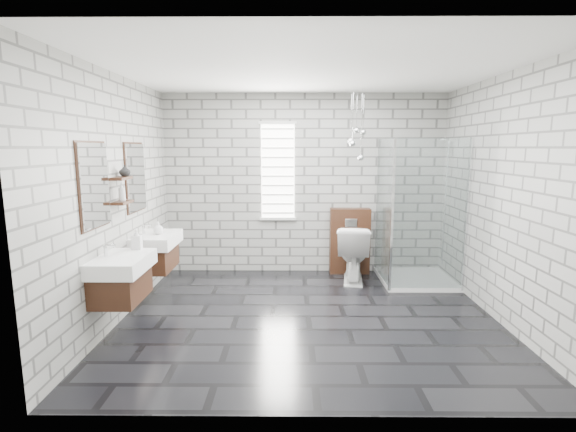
{
  "coord_description": "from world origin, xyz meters",
  "views": [
    {
      "loc": [
        -0.2,
        -4.52,
        1.91
      ],
      "look_at": [
        -0.24,
        0.35,
        1.11
      ],
      "focal_mm": 26.0,
      "sensor_mm": 36.0,
      "label": 1
    }
  ],
  "objects_px": {
    "vanity_left": "(118,266)",
    "cistern_panel": "(350,241)",
    "vanity_right": "(154,241)",
    "shower_enclosure": "(412,249)",
    "toilet": "(353,253)"
  },
  "relations": [
    {
      "from": "vanity_left",
      "to": "cistern_panel",
      "type": "distance_m",
      "value": 3.45
    },
    {
      "from": "vanity_right",
      "to": "shower_enclosure",
      "type": "height_order",
      "value": "shower_enclosure"
    },
    {
      "from": "vanity_left",
      "to": "toilet",
      "type": "relative_size",
      "value": 1.92
    },
    {
      "from": "shower_enclosure",
      "to": "toilet",
      "type": "height_order",
      "value": "shower_enclosure"
    },
    {
      "from": "vanity_left",
      "to": "shower_enclosure",
      "type": "height_order",
      "value": "shower_enclosure"
    },
    {
      "from": "cistern_panel",
      "to": "shower_enclosure",
      "type": "bearing_deg",
      "value": -32.7
    },
    {
      "from": "vanity_left",
      "to": "cistern_panel",
      "type": "relative_size",
      "value": 1.57
    },
    {
      "from": "vanity_right",
      "to": "cistern_panel",
      "type": "distance_m",
      "value": 2.87
    },
    {
      "from": "vanity_left",
      "to": "vanity_right",
      "type": "relative_size",
      "value": 1.0
    },
    {
      "from": "vanity_right",
      "to": "toilet",
      "type": "height_order",
      "value": "vanity_right"
    },
    {
      "from": "vanity_left",
      "to": "shower_enclosure",
      "type": "bearing_deg",
      "value": 26.99
    },
    {
      "from": "vanity_left",
      "to": "cistern_panel",
      "type": "xyz_separation_m",
      "value": [
        2.6,
        2.25,
        -0.26
      ]
    },
    {
      "from": "toilet",
      "to": "vanity_right",
      "type": "bearing_deg",
      "value": 25.08
    },
    {
      "from": "vanity_right",
      "to": "shower_enclosure",
      "type": "bearing_deg",
      "value": 11.01
    },
    {
      "from": "vanity_right",
      "to": "toilet",
      "type": "distance_m",
      "value": 2.75
    }
  ]
}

